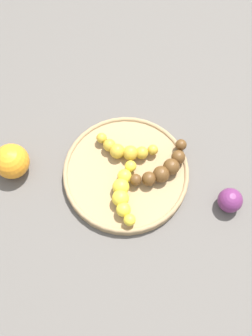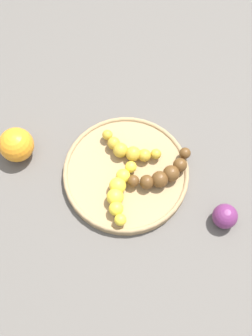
% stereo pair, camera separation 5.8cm
% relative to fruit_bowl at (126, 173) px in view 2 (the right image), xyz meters
% --- Properties ---
extents(ground_plane, '(2.40, 2.40, 0.00)m').
position_rel_fruit_bowl_xyz_m(ground_plane, '(0.00, 0.00, -0.01)').
color(ground_plane, '#56514C').
extents(fruit_bowl, '(0.27, 0.27, 0.02)m').
position_rel_fruit_bowl_xyz_m(fruit_bowl, '(0.00, 0.00, 0.00)').
color(fruit_bowl, '#A08259').
rests_on(fruit_bowl, ground_plane).
extents(banana_spotted, '(0.11, 0.10, 0.03)m').
position_rel_fruit_bowl_xyz_m(banana_spotted, '(-0.02, -0.04, 0.02)').
color(banana_spotted, gold).
rests_on(banana_spotted, fruit_bowl).
extents(banana_yellow, '(0.08, 0.13, 0.04)m').
position_rel_fruit_bowl_xyz_m(banana_yellow, '(0.03, 0.05, 0.02)').
color(banana_yellow, yellow).
rests_on(banana_yellow, fruit_bowl).
extents(banana_overripe, '(0.15, 0.07, 0.04)m').
position_rel_fruit_bowl_xyz_m(banana_overripe, '(-0.07, 0.03, 0.02)').
color(banana_overripe, '#593819').
rests_on(banana_overripe, fruit_bowl).
extents(plum_purple, '(0.05, 0.05, 0.05)m').
position_rel_fruit_bowl_xyz_m(plum_purple, '(-0.17, 0.15, 0.01)').
color(plum_purple, '#662659').
rests_on(plum_purple, ground_plane).
extents(orange_fruit, '(0.08, 0.08, 0.08)m').
position_rel_fruit_bowl_xyz_m(orange_fruit, '(0.21, -0.12, 0.03)').
color(orange_fruit, orange).
rests_on(orange_fruit, ground_plane).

